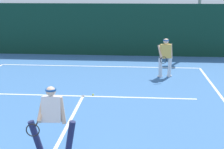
# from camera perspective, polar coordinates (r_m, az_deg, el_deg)

# --- Properties ---
(court_line_baseline_far) EXTENTS (9.81, 0.10, 0.01)m
(court_line_baseline_far) POSITION_cam_1_polar(r_m,az_deg,el_deg) (16.09, -2.35, 1.45)
(court_line_baseline_far) COLOR white
(court_line_baseline_far) RESTS_ON ground_plane
(court_line_service) EXTENTS (8.00, 0.10, 0.01)m
(court_line_service) POSITION_cam_1_polar(r_m,az_deg,el_deg) (11.69, -5.09, -3.78)
(court_line_service) COLOR white
(court_line_service) RESTS_ON ground_plane
(court_line_centre) EXTENTS (0.10, 6.40, 0.01)m
(court_line_centre) POSITION_cam_1_polar(r_m,az_deg,el_deg) (8.86, -8.50, -10.14)
(court_line_centre) COLOR white
(court_line_centre) RESTS_ON ground_plane
(player_near) EXTENTS (1.10, 0.90, 1.64)m
(player_near) POSITION_cam_1_polar(r_m,az_deg,el_deg) (7.51, -10.48, -7.47)
(player_near) COLOR #1E234C
(player_near) RESTS_ON ground_plane
(player_far) EXTENTS (0.69, 0.89, 1.68)m
(player_far) POSITION_cam_1_polar(r_m,az_deg,el_deg) (14.10, 9.32, 3.21)
(player_far) COLOR silver
(player_far) RESTS_ON ground_plane
(tennis_ball) EXTENTS (0.07, 0.07, 0.07)m
(tennis_ball) POSITION_cam_1_polar(r_m,az_deg,el_deg) (11.74, -3.32, -3.52)
(tennis_ball) COLOR #D1E033
(tennis_ball) RESTS_ON ground_plane
(back_fence_windscreen) EXTENTS (16.83, 0.12, 2.92)m
(back_fence_windscreen) POSITION_cam_1_polar(r_m,az_deg,el_deg) (18.62, -1.33, 7.83)
(back_fence_windscreen) COLOR #103627
(back_fence_windscreen) RESTS_ON ground_plane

